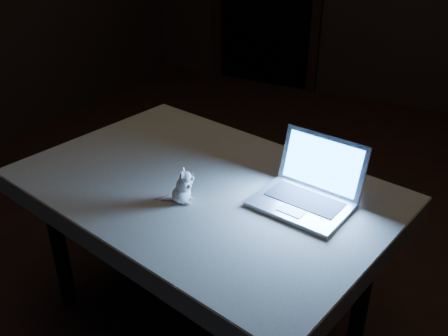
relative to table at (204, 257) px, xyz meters
The scene contains 5 objects.
floor 0.59m from the table, 78.43° to the left, with size 5.00×5.00×0.00m, color black.
table is the anchor object (origin of this frame).
tablecloth 0.33m from the table, 35.11° to the right, with size 1.37×0.91×0.08m, color beige, non-canonical shape.
laptop 0.60m from the table, ahead, with size 0.32×0.28×0.22m, color #A8A8AD, non-canonical shape.
plush_mouse 0.44m from the table, 91.55° to the right, with size 0.09×0.09×0.13m, color white, non-canonical shape.
Camera 1 is at (0.70, -1.85, 1.65)m, focal length 40.00 mm.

